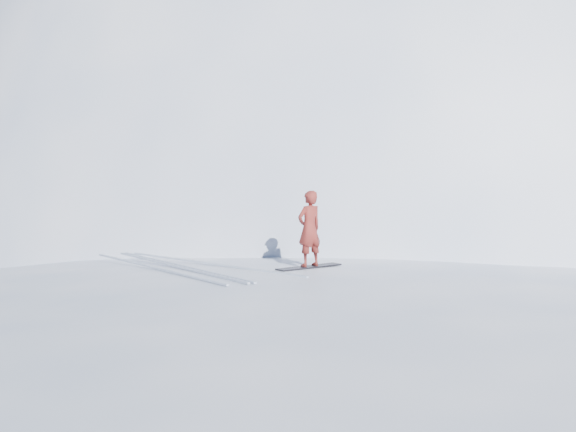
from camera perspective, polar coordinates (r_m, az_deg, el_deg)
name	(u,v)px	position (r m, az deg, el deg)	size (l,w,h in m)	color
near_ridge	(292,384)	(12.46, 0.37, -16.68)	(36.00, 28.00, 4.80)	white
summit_peak	(390,243)	(42.84, 10.31, -2.67)	(60.00, 56.00, 56.00)	white
peak_shoulder	(287,262)	(31.25, -0.11, -4.72)	(28.00, 24.00, 18.00)	white
wind_bumps	(241,412)	(11.08, -4.80, -19.27)	(16.00, 14.40, 1.00)	white
snowboard	(309,267)	(12.53, 2.18, -5.18)	(1.67, 0.31, 0.03)	black
snowboarder	(309,229)	(12.43, 2.19, -1.28)	(0.61, 0.40, 1.68)	maroon
board_tracks	(179,265)	(13.05, -11.06, -4.88)	(3.03, 5.91, 0.04)	silver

